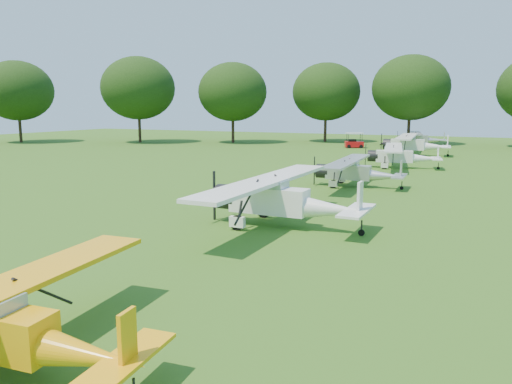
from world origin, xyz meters
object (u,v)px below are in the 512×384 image
(aircraft_3, at_px, (280,197))
(aircraft_6, at_px, (413,143))
(aircraft_4, at_px, (355,170))
(aircraft_5, at_px, (400,155))
(golf_cart, at_px, (354,143))
(aircraft_7, at_px, (420,138))
(aircraft_2, at_px, (7,326))

(aircraft_3, bearing_deg, aircraft_6, 89.48)
(aircraft_4, height_order, aircraft_6, aircraft_6)
(aircraft_3, relative_size, aircraft_5, 1.13)
(aircraft_4, distance_m, golf_cart, 33.70)
(aircraft_3, height_order, aircraft_4, aircraft_3)
(aircraft_6, bearing_deg, aircraft_3, -95.07)
(aircraft_6, distance_m, aircraft_7, 13.89)
(aircraft_5, relative_size, golf_cart, 3.95)
(aircraft_5, bearing_deg, aircraft_7, 84.02)
(aircraft_3, relative_size, golf_cart, 4.48)
(golf_cart, bearing_deg, aircraft_7, 14.31)
(aircraft_5, bearing_deg, aircraft_3, -102.31)
(aircraft_4, bearing_deg, aircraft_2, -93.38)
(aircraft_2, height_order, aircraft_7, aircraft_7)
(aircraft_2, xyz_separation_m, aircraft_7, (-0.27, 66.00, 0.12))
(aircraft_2, relative_size, aircraft_3, 0.79)
(aircraft_2, distance_m, aircraft_7, 66.00)
(aircraft_6, height_order, aircraft_7, aircraft_6)
(aircraft_2, bearing_deg, golf_cart, 92.53)
(aircraft_4, distance_m, aircraft_7, 38.96)
(aircraft_5, height_order, golf_cart, aircraft_5)
(aircraft_5, xyz_separation_m, golf_cart, (-9.31, 20.41, -0.55))
(aircraft_7, bearing_deg, aircraft_4, -98.58)
(aircraft_3, height_order, golf_cart, aircraft_3)
(aircraft_4, bearing_deg, aircraft_5, 82.58)
(aircraft_2, distance_m, aircraft_4, 27.05)
(aircraft_4, xyz_separation_m, aircraft_6, (0.34, 25.10, 0.24))
(aircraft_3, distance_m, aircraft_4, 12.86)
(aircraft_6, relative_size, aircraft_7, 1.16)
(aircraft_5, relative_size, aircraft_7, 1.01)
(aircraft_2, xyz_separation_m, aircraft_3, (0.09, 14.19, 0.30))
(aircraft_4, height_order, aircraft_5, aircraft_5)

